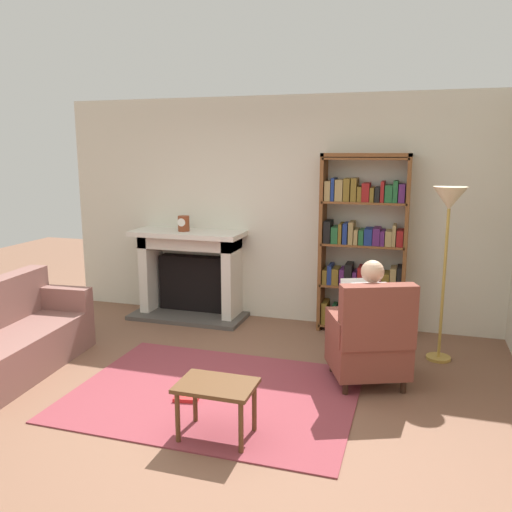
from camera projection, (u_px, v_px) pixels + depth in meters
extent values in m
plane|color=brown|center=(201.00, 410.00, 4.27)|extent=(14.00, 14.00, 0.00)
cube|color=beige|center=(281.00, 211.00, 6.39)|extent=(5.60, 0.10, 2.70)
cube|color=brown|center=(214.00, 393.00, 4.55)|extent=(2.40, 1.80, 0.01)
cube|color=#4C4742|center=(188.00, 316.00, 6.62)|extent=(1.42, 0.64, 0.05)
cube|color=black|center=(195.00, 283.00, 6.75)|extent=(0.90, 0.20, 0.70)
cube|color=silver|center=(151.00, 273.00, 6.78)|extent=(0.12, 0.44, 1.04)
cube|color=silver|center=(232.00, 279.00, 6.46)|extent=(0.12, 0.44, 1.04)
cube|color=silver|center=(190.00, 242.00, 6.53)|extent=(1.22, 0.44, 0.16)
cube|color=silver|center=(188.00, 234.00, 6.46)|extent=(1.38, 0.56, 0.06)
cylinder|color=brown|center=(184.00, 224.00, 6.42)|extent=(0.14, 0.14, 0.19)
cylinder|color=white|center=(181.00, 222.00, 6.36)|extent=(0.10, 0.01, 0.10)
cube|color=brown|center=(322.00, 243.00, 6.10)|extent=(0.04, 0.32, 2.04)
cube|color=brown|center=(405.00, 247.00, 5.83)|extent=(0.04, 0.32, 2.04)
cube|color=brown|center=(367.00, 155.00, 5.77)|extent=(0.97, 0.32, 0.04)
cube|color=brown|center=(360.00, 325.00, 6.15)|extent=(0.93, 0.32, 0.02)
cube|color=brown|center=(325.00, 311.00, 6.23)|extent=(0.06, 0.26, 0.25)
cube|color=maroon|center=(330.00, 315.00, 6.23)|extent=(0.04, 0.26, 0.17)
cube|color=#1E592D|center=(334.00, 313.00, 6.21)|extent=(0.05, 0.26, 0.22)
cube|color=#4C1E59|center=(339.00, 315.00, 6.20)|extent=(0.04, 0.26, 0.18)
cube|color=#4C1E59|center=(343.00, 313.00, 6.17)|extent=(0.05, 0.26, 0.25)
cube|color=navy|center=(348.00, 315.00, 6.16)|extent=(0.05, 0.26, 0.22)
cube|color=black|center=(353.00, 317.00, 6.15)|extent=(0.06, 0.26, 0.18)
cube|color=#4C1E59|center=(360.00, 316.00, 6.12)|extent=(0.06, 0.26, 0.21)
cube|color=#1E592D|center=(365.00, 318.00, 6.11)|extent=(0.04, 0.26, 0.17)
cube|color=brown|center=(370.00, 316.00, 6.09)|extent=(0.07, 0.26, 0.24)
cube|color=maroon|center=(377.00, 316.00, 6.06)|extent=(0.07, 0.26, 0.25)
cube|color=brown|center=(384.00, 320.00, 6.05)|extent=(0.07, 0.26, 0.17)
cube|color=brown|center=(390.00, 318.00, 6.02)|extent=(0.04, 0.26, 0.23)
cube|color=brown|center=(396.00, 319.00, 6.00)|extent=(0.09, 0.26, 0.22)
cube|color=brown|center=(361.00, 286.00, 6.06)|extent=(0.93, 0.32, 0.02)
cube|color=brown|center=(326.00, 275.00, 6.15)|extent=(0.05, 0.26, 0.17)
cube|color=navy|center=(331.00, 273.00, 6.13)|extent=(0.05, 0.26, 0.22)
cube|color=brown|center=(336.00, 275.00, 6.11)|extent=(0.08, 0.26, 0.18)
cube|color=#4C1E59|center=(343.00, 276.00, 6.09)|extent=(0.05, 0.26, 0.18)
cube|color=black|center=(349.00, 274.00, 6.07)|extent=(0.08, 0.26, 0.25)
cube|color=#4C1E59|center=(355.00, 278.00, 6.05)|extent=(0.05, 0.26, 0.16)
cube|color=maroon|center=(362.00, 276.00, 6.03)|extent=(0.08, 0.26, 0.22)
cube|color=#1E592D|center=(367.00, 274.00, 6.01)|extent=(0.04, 0.26, 0.26)
cube|color=black|center=(372.00, 275.00, 5.99)|extent=(0.05, 0.26, 0.26)
cube|color=maroon|center=(378.00, 278.00, 5.98)|extent=(0.08, 0.26, 0.18)
cube|color=brown|center=(386.00, 279.00, 5.95)|extent=(0.08, 0.26, 0.17)
cube|color=#997F4C|center=(393.00, 277.00, 5.92)|extent=(0.07, 0.26, 0.23)
cube|color=black|center=(401.00, 277.00, 5.90)|extent=(0.09, 0.26, 0.25)
cube|color=brown|center=(363.00, 245.00, 5.97)|extent=(0.93, 0.32, 0.02)
cube|color=black|center=(328.00, 231.00, 6.05)|extent=(0.08, 0.26, 0.25)
cube|color=#1E592D|center=(336.00, 234.00, 6.03)|extent=(0.08, 0.26, 0.19)
cube|color=brown|center=(341.00, 233.00, 6.01)|extent=(0.04, 0.26, 0.23)
cube|color=navy|center=(346.00, 233.00, 5.99)|extent=(0.05, 0.26, 0.23)
cube|color=#997F4C|center=(352.00, 232.00, 5.97)|extent=(0.05, 0.26, 0.25)
cube|color=#997F4C|center=(357.00, 236.00, 5.96)|extent=(0.04, 0.26, 0.17)
cube|color=#1E592D|center=(362.00, 236.00, 5.94)|extent=(0.05, 0.26, 0.16)
cube|color=navy|center=(369.00, 236.00, 5.92)|extent=(0.09, 0.26, 0.18)
cube|color=#4C1E59|center=(377.00, 236.00, 5.89)|extent=(0.08, 0.26, 0.19)
cube|color=#4C1E59|center=(383.00, 237.00, 5.88)|extent=(0.04, 0.26, 0.17)
cube|color=#997F4C|center=(389.00, 238.00, 5.86)|extent=(0.07, 0.26, 0.17)
cube|color=#997F4C|center=(394.00, 235.00, 5.83)|extent=(0.04, 0.26, 0.24)
cube|color=maroon|center=(400.00, 238.00, 5.82)|extent=(0.07, 0.26, 0.18)
cube|color=brown|center=(365.00, 202.00, 5.87)|extent=(0.93, 0.32, 0.02)
cube|color=#997F4C|center=(329.00, 191.00, 5.96)|extent=(0.07, 0.26, 0.22)
cube|color=navy|center=(334.00, 189.00, 5.94)|extent=(0.04, 0.26, 0.25)
cube|color=#997F4C|center=(340.00, 190.00, 5.92)|extent=(0.08, 0.26, 0.24)
cube|color=brown|center=(348.00, 189.00, 5.89)|extent=(0.07, 0.26, 0.25)
cube|color=brown|center=(355.00, 189.00, 5.87)|extent=(0.06, 0.26, 0.26)
cube|color=brown|center=(360.00, 194.00, 5.86)|extent=(0.05, 0.26, 0.16)
cube|color=maroon|center=(366.00, 192.00, 5.84)|extent=(0.08, 0.26, 0.20)
cube|color=brown|center=(373.00, 194.00, 5.82)|extent=(0.04, 0.26, 0.16)
cube|color=black|center=(378.00, 194.00, 5.81)|extent=(0.05, 0.26, 0.16)
cube|color=maroon|center=(383.00, 191.00, 5.78)|extent=(0.04, 0.26, 0.23)
cube|color=#1E592D|center=(389.00, 193.00, 5.77)|extent=(0.08, 0.26, 0.19)
cube|color=#1E592D|center=(396.00, 191.00, 5.74)|extent=(0.05, 0.26, 0.23)
cube|color=#4C1E59|center=(402.00, 193.00, 5.73)|extent=(0.07, 0.26, 0.20)
cube|color=brown|center=(366.00, 159.00, 5.78)|extent=(0.93, 0.32, 0.02)
cylinder|color=#331E14|center=(385.00, 364.00, 5.03)|extent=(0.05, 0.05, 0.12)
cylinder|color=#331E14|center=(332.00, 366.00, 4.98)|extent=(0.05, 0.05, 0.12)
cylinder|color=#331E14|center=(403.00, 386.00, 4.56)|extent=(0.05, 0.05, 0.12)
cylinder|color=#331E14|center=(345.00, 389.00, 4.52)|extent=(0.05, 0.05, 0.12)
cube|color=brown|center=(367.00, 354.00, 4.73)|extent=(0.82, 0.80, 0.30)
cube|color=brown|center=(378.00, 317.00, 4.41)|extent=(0.65, 0.39, 0.55)
cube|color=brown|center=(398.00, 325.00, 4.71)|extent=(0.32, 0.54, 0.22)
cube|color=brown|center=(339.00, 327.00, 4.66)|extent=(0.32, 0.54, 0.22)
cube|color=silver|center=(371.00, 313.00, 4.61)|extent=(0.37, 0.31, 0.50)
sphere|color=#D8AD8C|center=(373.00, 272.00, 4.53)|extent=(0.20, 0.20, 0.20)
cube|color=#191E3F|center=(372.00, 327.00, 4.85)|extent=(0.26, 0.42, 0.12)
cube|color=#191E3F|center=(355.00, 327.00, 4.83)|extent=(0.26, 0.42, 0.12)
cylinder|color=#191E3F|center=(364.00, 346.00, 5.08)|extent=(0.10, 0.10, 0.42)
cylinder|color=#191E3F|center=(348.00, 347.00, 5.07)|extent=(0.10, 0.10, 0.42)
cube|color=white|center=(360.00, 292.00, 4.91)|extent=(0.37, 0.24, 0.25)
cube|color=#855952|center=(15.00, 353.00, 4.95)|extent=(0.83, 1.75, 0.40)
cube|color=#855952|center=(59.00, 298.00, 5.62)|extent=(0.71, 0.22, 0.24)
cube|color=brown|center=(216.00, 385.00, 3.78)|extent=(0.56, 0.39, 0.03)
cylinder|color=brown|center=(178.00, 418.00, 3.75)|extent=(0.04, 0.04, 0.39)
cylinder|color=brown|center=(241.00, 428.00, 3.61)|extent=(0.04, 0.04, 0.39)
cylinder|color=brown|center=(195.00, 399.00, 4.04)|extent=(0.04, 0.04, 0.39)
cylinder|color=brown|center=(254.00, 407.00, 3.90)|extent=(0.04, 0.04, 0.39)
cube|color=gold|center=(212.00, 386.00, 4.65)|extent=(0.26, 0.29, 0.03)
cube|color=red|center=(213.00, 392.00, 4.53)|extent=(0.23, 0.21, 0.03)
cube|color=red|center=(189.00, 394.00, 4.48)|extent=(0.25, 0.31, 0.03)
cylinder|color=#B7933F|center=(438.00, 358.00, 5.31)|extent=(0.24, 0.24, 0.03)
cylinder|color=#B7933F|center=(444.00, 285.00, 5.16)|extent=(0.03, 0.03, 1.49)
cone|color=beige|center=(450.00, 198.00, 4.99)|extent=(0.32, 0.32, 0.22)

